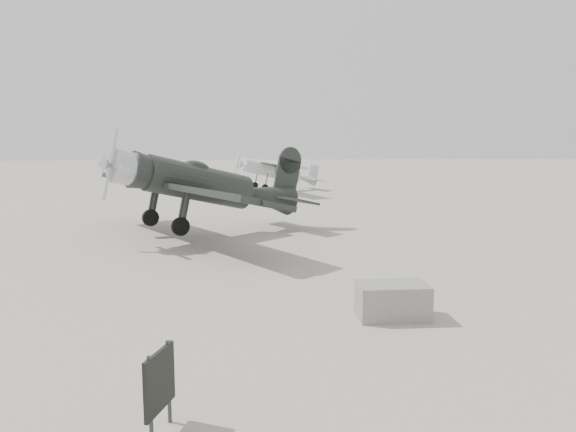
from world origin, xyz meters
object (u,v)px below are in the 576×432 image
Objects in this scene: equipment_block at (392,301)px; sign_board at (159,382)px; lowwing_monoplane at (207,186)px; highwing_monoplane at (275,169)px.

equipment_block is 7.17m from sign_board.
lowwing_monoplane is 16.86m from sign_board.
highwing_monoplane is at bearing 45.74° from lowwing_monoplane.
sign_board is (-5.04, -5.09, 0.38)m from equipment_block.
highwing_monoplane is at bearing 91.94° from equipment_block.
equipment_block is (5.27, -11.71, -1.86)m from lowwing_monoplane.
equipment_block is at bearing 63.33° from sign_board.
lowwing_monoplane is 9.15× the size of sign_board.
sign_board is (-3.98, -36.30, -0.98)m from highwing_monoplane.
highwing_monoplane is 5.70× the size of equipment_block.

